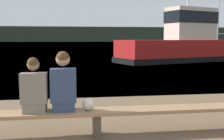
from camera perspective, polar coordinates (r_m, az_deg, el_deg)
name	(u,v)px	position (r m, az deg, el deg)	size (l,w,h in m)	color
water_surface	(72,43)	(127.91, -8.21, 5.55)	(240.00, 240.00, 0.00)	#5684A3
far_shoreline	(71,34)	(165.18, -8.27, 7.19)	(600.00, 12.00, 8.48)	#2D3D2D
bench_main	(97,114)	(4.88, -3.15, -8.96)	(8.75, 0.44, 0.46)	#8E6B47
person_left	(34,89)	(4.81, -15.54, -3.81)	(0.43, 0.41, 0.92)	#70665B
person_right	(63,85)	(4.76, -9.86, -2.95)	(0.43, 0.42, 1.02)	navy
shopping_bag	(88,104)	(4.84, -4.80, -6.91)	(0.20, 0.19, 0.22)	beige
tugboat_red	(186,45)	(21.87, 14.87, 5.03)	(11.19, 6.36, 6.66)	#A81919
moored_sailboat	(220,48)	(32.17, 21.01, 4.17)	(7.13, 3.59, 8.82)	#1E2847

